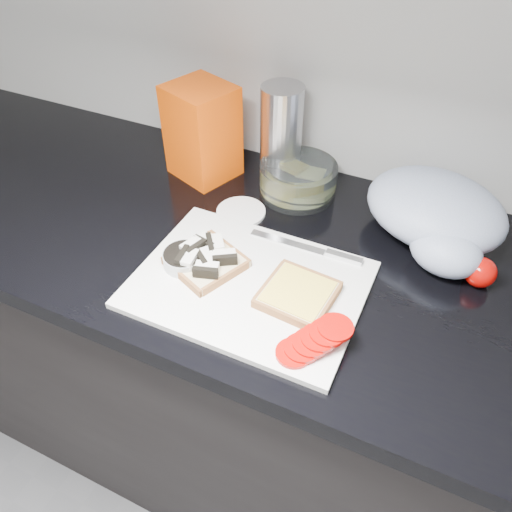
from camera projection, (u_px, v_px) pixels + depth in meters
The scene contains 14 objects.
base_cabinet at pixel (288, 387), 1.28m from camera, with size 3.50×0.60×0.86m, color black.
countertop at pixel (297, 259), 0.98m from camera, with size 3.50×0.64×0.04m, color black.
cutting_board at pixel (249, 284), 0.89m from camera, with size 0.40×0.30×0.01m, color white.
bread_left at pixel (206, 260), 0.91m from camera, with size 0.16×0.16×0.04m.
bread_right at pixel (298, 294), 0.85m from camera, with size 0.13×0.13×0.02m.
tomato_slices at pixel (315, 340), 0.77m from camera, with size 0.12×0.13×0.03m.
knife at pixel (319, 251), 0.94m from camera, with size 0.22×0.02×0.01m.
seed_tub at pixel (185, 260), 0.91m from camera, with size 0.08×0.08×0.04m.
tub_lid at pixel (241, 212), 1.05m from camera, with size 0.10×0.10×0.01m, color white.
glass_bowl at pixel (298, 179), 1.08m from camera, with size 0.17×0.17×0.07m.
bread_bag at pixel (202, 132), 1.10m from camera, with size 0.13×0.12×0.21m, color #F54604.
steel_canister at pixel (281, 135), 1.08m from camera, with size 0.09×0.09×0.22m, color #A8A8AD.
grocery_bag at pixel (436, 215), 0.96m from camera, with size 0.33×0.31×0.12m.
whole_tomatoes at pixel (480, 272), 0.88m from camera, with size 0.06×0.06×0.06m.
Camera 1 is at (0.23, 0.52, 1.55)m, focal length 35.00 mm.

